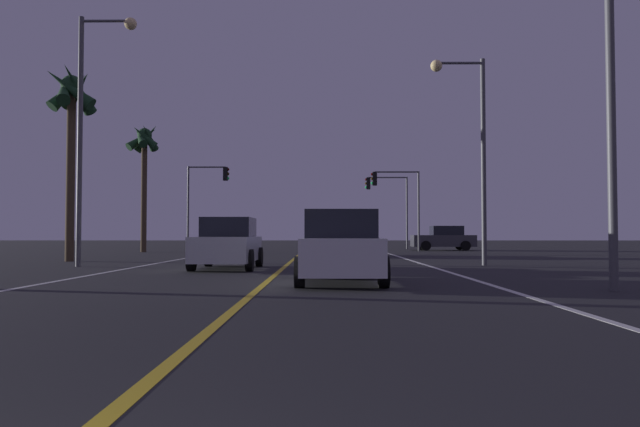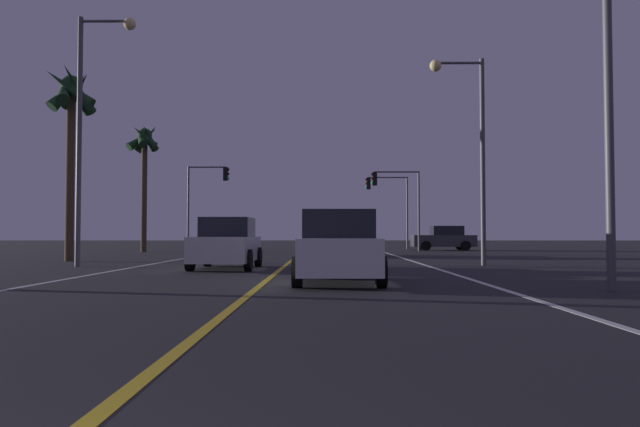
{
  "view_description": "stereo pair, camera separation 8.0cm",
  "coord_description": "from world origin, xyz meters",
  "px_view_note": "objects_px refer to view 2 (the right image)",
  "views": [
    {
      "loc": [
        1.38,
        -1.05,
        1.16
      ],
      "look_at": [
        1.13,
        35.46,
        2.42
      ],
      "focal_mm": 32.98,
      "sensor_mm": 36.0,
      "label": 1
    },
    {
      "loc": [
        1.46,
        -1.05,
        1.16
      ],
      "look_at": [
        1.13,
        35.46,
        2.42
      ],
      "focal_mm": 32.98,
      "sensor_mm": 36.0,
      "label": 2
    }
  ],
  "objects_px": {
    "palm_tree_left_mid": "(71,105)",
    "palm_tree_left_far": "(144,149)",
    "car_oncoming": "(227,244)",
    "traffic_light_far_right": "(387,195)",
    "car_ahead_far": "(350,240)",
    "car_lead_same_lane": "(338,248)",
    "car_crossing_side": "(444,239)",
    "street_lamp_left_mid": "(91,110)",
    "street_lamp_right_far": "(470,133)",
    "traffic_light_near_left": "(207,189)",
    "street_lamp_right_near": "(583,53)",
    "traffic_light_near_right": "(396,191)"
  },
  "relations": [
    {
      "from": "traffic_light_far_right",
      "to": "street_lamp_left_mid",
      "type": "xyz_separation_m",
      "value": [
        -12.99,
        -23.86,
        1.48
      ]
    },
    {
      "from": "street_lamp_right_near",
      "to": "palm_tree_left_mid",
      "type": "bearing_deg",
      "value": -38.08
    },
    {
      "from": "car_crossing_side",
      "to": "street_lamp_right_near",
      "type": "bearing_deg",
      "value": 84.12
    },
    {
      "from": "traffic_light_near_right",
      "to": "traffic_light_far_right",
      "type": "height_order",
      "value": "traffic_light_far_right"
    },
    {
      "from": "car_crossing_side",
      "to": "car_oncoming",
      "type": "bearing_deg",
      "value": 61.67
    },
    {
      "from": "car_lead_same_lane",
      "to": "traffic_light_near_left",
      "type": "bearing_deg",
      "value": 18.01
    },
    {
      "from": "traffic_light_near_left",
      "to": "street_lamp_left_mid",
      "type": "xyz_separation_m",
      "value": [
        -0.44,
        -18.36,
        1.38
      ]
    },
    {
      "from": "traffic_light_near_right",
      "to": "palm_tree_left_mid",
      "type": "height_order",
      "value": "palm_tree_left_mid"
    },
    {
      "from": "car_crossing_side",
      "to": "street_lamp_left_mid",
      "type": "xyz_separation_m",
      "value": [
        -16.58,
        -20.37,
        4.73
      ]
    },
    {
      "from": "traffic_light_near_left",
      "to": "street_lamp_left_mid",
      "type": "bearing_deg",
      "value": -91.39
    },
    {
      "from": "car_ahead_far",
      "to": "traffic_light_far_right",
      "type": "height_order",
      "value": "traffic_light_far_right"
    },
    {
      "from": "car_oncoming",
      "to": "palm_tree_left_far",
      "type": "xyz_separation_m",
      "value": [
        -8.2,
        17.44,
        5.74
      ]
    },
    {
      "from": "traffic_light_near_left",
      "to": "palm_tree_left_far",
      "type": "height_order",
      "value": "palm_tree_left_far"
    },
    {
      "from": "palm_tree_left_mid",
      "to": "palm_tree_left_far",
      "type": "relative_size",
      "value": 1.01
    },
    {
      "from": "car_ahead_far",
      "to": "street_lamp_right_far",
      "type": "height_order",
      "value": "street_lamp_right_far"
    },
    {
      "from": "car_ahead_far",
      "to": "street_lamp_right_far",
      "type": "distance_m",
      "value": 10.28
    },
    {
      "from": "palm_tree_left_mid",
      "to": "car_oncoming",
      "type": "bearing_deg",
      "value": -33.9
    },
    {
      "from": "car_crossing_side",
      "to": "traffic_light_near_left",
      "type": "bearing_deg",
      "value": 7.08
    },
    {
      "from": "car_crossing_side",
      "to": "traffic_light_far_right",
      "type": "height_order",
      "value": "traffic_light_far_right"
    },
    {
      "from": "car_crossing_side",
      "to": "palm_tree_left_mid",
      "type": "distance_m",
      "value": 25.79
    },
    {
      "from": "car_oncoming",
      "to": "traffic_light_near_left",
      "type": "height_order",
      "value": "traffic_light_near_left"
    },
    {
      "from": "car_oncoming",
      "to": "traffic_light_far_right",
      "type": "distance_m",
      "value": 26.37
    },
    {
      "from": "car_ahead_far",
      "to": "car_lead_same_lane",
      "type": "relative_size",
      "value": 1.0
    },
    {
      "from": "car_ahead_far",
      "to": "car_lead_same_lane",
      "type": "xyz_separation_m",
      "value": [
        -0.96,
        -16.22,
        0.0
      ]
    },
    {
      "from": "street_lamp_right_far",
      "to": "car_crossing_side",
      "type": "bearing_deg",
      "value": -98.61
    },
    {
      "from": "traffic_light_near_left",
      "to": "palm_tree_left_mid",
      "type": "bearing_deg",
      "value": -101.48
    },
    {
      "from": "traffic_light_far_right",
      "to": "car_ahead_far",
      "type": "bearing_deg",
      "value": 76.54
    },
    {
      "from": "street_lamp_right_far",
      "to": "car_ahead_far",
      "type": "bearing_deg",
      "value": -64.4
    },
    {
      "from": "palm_tree_left_mid",
      "to": "street_lamp_left_mid",
      "type": "bearing_deg",
      "value": -58.07
    },
    {
      "from": "palm_tree_left_mid",
      "to": "traffic_light_far_right",
      "type": "bearing_deg",
      "value": 52.12
    },
    {
      "from": "street_lamp_right_near",
      "to": "traffic_light_near_left",
      "type": "bearing_deg",
      "value": -64.02
    },
    {
      "from": "car_ahead_far",
      "to": "traffic_light_near_left",
      "type": "xyz_separation_m",
      "value": [
        -9.11,
        8.85,
        3.34
      ]
    },
    {
      "from": "traffic_light_far_right",
      "to": "car_lead_same_lane",
      "type": "bearing_deg",
      "value": 81.81
    },
    {
      "from": "car_ahead_far",
      "to": "palm_tree_left_mid",
      "type": "relative_size",
      "value": 0.52
    },
    {
      "from": "car_oncoming",
      "to": "car_lead_same_lane",
      "type": "bearing_deg",
      "value": 32.36
    },
    {
      "from": "car_ahead_far",
      "to": "street_lamp_left_mid",
      "type": "distance_m",
      "value": 14.29
    },
    {
      "from": "car_crossing_side",
      "to": "street_lamp_right_far",
      "type": "relative_size",
      "value": 0.56
    },
    {
      "from": "car_oncoming",
      "to": "street_lamp_right_far",
      "type": "relative_size",
      "value": 0.56
    },
    {
      "from": "street_lamp_left_mid",
      "to": "street_lamp_right_far",
      "type": "relative_size",
      "value": 1.16
    },
    {
      "from": "street_lamp_left_mid",
      "to": "car_ahead_far",
      "type": "bearing_deg",
      "value": 44.87
    },
    {
      "from": "street_lamp_right_far",
      "to": "palm_tree_left_far",
      "type": "xyz_separation_m",
      "value": [
        -16.82,
        15.38,
        1.69
      ]
    },
    {
      "from": "car_crossing_side",
      "to": "car_lead_same_lane",
      "type": "xyz_separation_m",
      "value": [
        -7.98,
        -27.07,
        0.0
      ]
    },
    {
      "from": "traffic_light_near_right",
      "to": "street_lamp_left_mid",
      "type": "height_order",
      "value": "street_lamp_left_mid"
    },
    {
      "from": "car_ahead_far",
      "to": "traffic_light_far_right",
      "type": "relative_size",
      "value": 0.79
    },
    {
      "from": "traffic_light_far_right",
      "to": "street_lamp_right_near",
      "type": "bearing_deg",
      "value": 91.06
    },
    {
      "from": "car_lead_same_lane",
      "to": "traffic_light_far_right",
      "type": "height_order",
      "value": "traffic_light_far_right"
    },
    {
      "from": "street_lamp_right_far",
      "to": "palm_tree_left_mid",
      "type": "relative_size",
      "value": 0.92
    },
    {
      "from": "car_crossing_side",
      "to": "car_lead_same_lane",
      "type": "distance_m",
      "value": 28.22
    },
    {
      "from": "car_lead_same_lane",
      "to": "street_lamp_right_near",
      "type": "relative_size",
      "value": 0.56
    },
    {
      "from": "street_lamp_right_near",
      "to": "car_ahead_far",
      "type": "bearing_deg",
      "value": -77.45
    }
  ]
}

